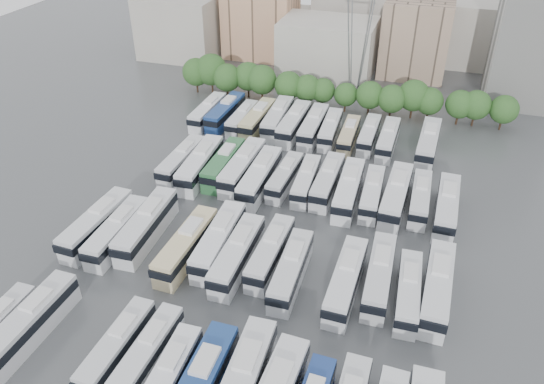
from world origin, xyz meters
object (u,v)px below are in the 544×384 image
(bus_r0_s4, at_px, (117,346))
(bus_r3_s0, at_px, (208,112))
(electricity_pylon, at_px, (362,2))
(bus_r2_s9, at_px, (349,189))
(bus_r2_s3, at_px, (224,164))
(bus_r2_s5, at_px, (260,177))
(apartment_tower, at_px, (535,36))
(bus_r3_s5, at_px, (294,123))
(bus_r2_s10, at_px, (372,193))
(bus_r1_s12, at_px, (408,291))
(bus_r3_s2, at_px, (242,118))
(bus_r3_s4, at_px, (278,118))
(bus_r2_s2, at_px, (200,164))
(bus_r2_s1, at_px, (182,160))
(bus_r1_s10, at_px, (346,280))
(bus_r1_s0, at_px, (97,224))
(bus_r2_s7, at_px, (306,181))
(bus_r1_s7, at_px, (270,252))
(bus_r2_s4, at_px, (243,167))
(bus_r3_s9, at_px, (369,134))
(bus_r3_s8, at_px, (349,135))
(bus_r2_s8, at_px, (327,181))
(bus_r2_s6, at_px, (285,177))
(bus_r3_s10, at_px, (388,139))
(bus_r0_s5, at_px, (148,353))
(bus_r1_s13, at_px, (437,287))
(bus_r1_s5, at_px, (219,241))
(bus_r1_s11, at_px, (379,275))
(bus_r1_s4, at_px, (186,245))
(bus_r3_s6, at_px, (313,126))
(bus_r1_s1, at_px, (117,231))
(bus_r0_s1, at_px, (30,323))
(bus_r1_s8, at_px, (291,270))
(bus_r2_s13, at_px, (447,206))
(bus_r3_s7, at_px, (330,129))
(bus_r3_s12, at_px, (428,143))
(bus_r1_s6, at_px, (237,254))
(bus_r2_s11, at_px, (396,195))
(bus_r0_s6, at_px, (168,380))
(bus_r1_s2, at_px, (146,225))
(bus_r3_s1, at_px, (225,112))
(bus_r2_s12, at_px, (420,198))
(bus_r3_s3, at_px, (258,119))

(bus_r0_s4, relative_size, bus_r3_s0, 0.92)
(electricity_pylon, relative_size, bus_r2_s9, 2.56)
(bus_r2_s3, relative_size, bus_r2_s9, 0.95)
(bus_r2_s5, bearing_deg, apartment_tower, 50.00)
(electricity_pylon, height_order, bus_r3_s5, electricity_pylon)
(bus_r2_s10, bearing_deg, bus_r1_s12, -71.76)
(bus_r3_s2, distance_m, bus_r3_s4, 6.44)
(bus_r2_s2, height_order, bus_r3_s2, bus_r2_s2)
(bus_r2_s1, bearing_deg, bus_r1_s10, -31.89)
(bus_r1_s0, xyz_separation_m, bus_r2_s7, (23.05, 18.89, -0.28))
(bus_r1_s7, bearing_deg, bus_r2_s3, 127.53)
(bus_r2_s4, height_order, bus_r3_s9, bus_r2_s4)
(bus_r2_s1, xyz_separation_m, bus_r3_s8, (23.16, 16.94, -0.21))
(bus_r2_s4, distance_m, bus_r2_s8, 13.15)
(bus_r2_s6, height_order, bus_r3_s10, bus_r3_s10)
(bus_r0_s5, relative_size, bus_r1_s13, 0.84)
(bus_r1_s5, bearing_deg, bus_r1_s0, -176.59)
(bus_r2_s2, xyz_separation_m, bus_r3_s0, (-6.71, 18.29, -0.22))
(bus_r1_s11, height_order, bus_r2_s5, bus_r2_s5)
(bus_r1_s4, xyz_separation_m, bus_r3_s6, (6.86, 36.71, 0.01))
(bus_r1_s1, bearing_deg, bus_r0_s5, -51.59)
(bus_r1_s11, xyz_separation_m, bus_r3_s4, (-23.29, 35.83, 0.14))
(bus_r0_s5, xyz_separation_m, bus_r2_s6, (3.41, 35.42, 0.02))
(bus_r0_s1, xyz_separation_m, bus_r2_s2, (3.48, 34.80, 0.12))
(apartment_tower, bearing_deg, bus_r1_s8, -113.97)
(electricity_pylon, bearing_deg, bus_r2_s13, -62.87)
(bus_r2_s2, bearing_deg, bus_r1_s7, -47.72)
(bus_r1_s13, bearing_deg, bus_r2_s1, 158.28)
(electricity_pylon, xyz_separation_m, bus_r2_s13, (19.70, -38.45, -16.67))
(bus_r0_s1, bearing_deg, bus_r3_s8, 67.45)
(bus_r2_s4, xyz_separation_m, bus_r3_s7, (9.85, 17.20, -0.28))
(bus_r3_s6, xyz_separation_m, bus_r3_s12, (19.55, -0.48, 0.08))
(bus_r1_s6, distance_m, bus_r2_s11, 25.00)
(electricity_pylon, bearing_deg, bus_r2_s9, -80.80)
(bus_r2_s10, xyz_separation_m, bus_r3_s4, (-19.86, 18.82, 0.28))
(bus_r0_s4, xyz_separation_m, bus_r0_s6, (6.55, -2.06, 0.03))
(bus_r1_s2, bearing_deg, bus_r3_s4, 76.90)
(bus_r1_s7, height_order, bus_r3_s2, bus_r1_s7)
(apartment_tower, xyz_separation_m, bus_r2_s8, (-29.21, -44.83, -11.09))
(bus_r3_s1, bearing_deg, bus_r1_s11, -44.69)
(bus_r3_s12, bearing_deg, bus_r3_s4, 178.87)
(bus_r3_s7, bearing_deg, bus_r1_s1, -120.54)
(bus_r1_s7, relative_size, bus_r2_s12, 1.05)
(bus_r2_s1, bearing_deg, bus_r2_s2, -6.71)
(bus_r0_s1, bearing_deg, bus_r2_s4, 76.03)
(bus_r2_s3, bearing_deg, bus_r2_s8, -0.01)
(bus_r1_s0, distance_m, bus_r2_s3, 21.76)
(bus_r1_s4, distance_m, bus_r2_s11, 29.94)
(bus_r1_s7, xyz_separation_m, bus_r3_s6, (-3.30, 34.70, 0.14))
(bus_r1_s7, relative_size, bus_r3_s3, 0.96)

